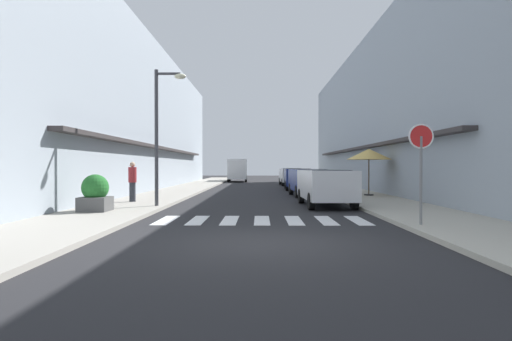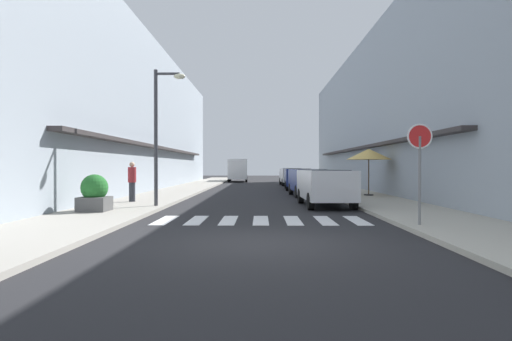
# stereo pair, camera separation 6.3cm
# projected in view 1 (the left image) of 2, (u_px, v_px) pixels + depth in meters

# --- Properties ---
(ground_plane) EXTENTS (98.88, 98.88, 0.00)m
(ground_plane) POSITION_uv_depth(u_px,v_px,m) (261.00, 192.00, 26.91)
(ground_plane) COLOR #232326
(sidewalk_left) EXTENTS (3.07, 62.92, 0.12)m
(sidewalk_left) POSITION_uv_depth(u_px,v_px,m) (179.00, 191.00, 26.95)
(sidewalk_left) COLOR #9E998E
(sidewalk_left) RESTS_ON ground_plane
(sidewalk_right) EXTENTS (3.07, 62.92, 0.12)m
(sidewalk_right) POSITION_uv_depth(u_px,v_px,m) (343.00, 191.00, 26.86)
(sidewalk_right) COLOR #ADA899
(sidewalk_right) RESTS_ON ground_plane
(building_row_left) EXTENTS (5.50, 42.45, 9.70)m
(building_row_left) POSITION_uv_depth(u_px,v_px,m) (121.00, 117.00, 28.19)
(building_row_left) COLOR #939EA8
(building_row_left) RESTS_ON ground_plane
(building_row_right) EXTENTS (5.50, 42.45, 9.97)m
(building_row_right) POSITION_uv_depth(u_px,v_px,m) (401.00, 115.00, 28.03)
(building_row_right) COLOR #939EA8
(building_row_right) RESTS_ON ground_plane
(crosswalk) EXTENTS (6.15, 2.20, 0.01)m
(crosswalk) POSITION_uv_depth(u_px,v_px,m) (262.00, 220.00, 12.67)
(crosswalk) COLOR silver
(crosswalk) RESTS_ON ground_plane
(parked_car_near) EXTENTS (1.92, 4.44, 1.47)m
(parked_car_near) POSITION_uv_depth(u_px,v_px,m) (326.00, 183.00, 17.15)
(parked_car_near) COLOR silver
(parked_car_near) RESTS_ON ground_plane
(parked_car_mid) EXTENTS (1.96, 4.33, 1.47)m
(parked_car_mid) POSITION_uv_depth(u_px,v_px,m) (309.00, 179.00, 22.98)
(parked_car_mid) COLOR navy
(parked_car_mid) RESTS_ON ground_plane
(parked_car_far) EXTENTS (1.92, 4.44, 1.47)m
(parked_car_far) POSITION_uv_depth(u_px,v_px,m) (298.00, 176.00, 29.41)
(parked_car_far) COLOR navy
(parked_car_far) RESTS_ON ground_plane
(parked_car_distant) EXTENTS (1.91, 4.26, 1.47)m
(parked_car_distant) POSITION_uv_depth(u_px,v_px,m) (291.00, 175.00, 36.18)
(parked_car_distant) COLOR silver
(parked_car_distant) RESTS_ON ground_plane
(delivery_van) EXTENTS (2.15, 5.46, 2.37)m
(delivery_van) POSITION_uv_depth(u_px,v_px,m) (237.00, 168.00, 45.28)
(delivery_van) COLOR silver
(delivery_van) RESTS_ON ground_plane
(round_street_sign) EXTENTS (0.65, 0.07, 2.58)m
(round_street_sign) POSITION_uv_depth(u_px,v_px,m) (421.00, 147.00, 10.91)
(round_street_sign) COLOR slate
(round_street_sign) RESTS_ON sidewalk_right
(street_lamp) EXTENTS (1.19, 0.28, 5.13)m
(street_lamp) POSITION_uv_depth(u_px,v_px,m) (162.00, 122.00, 16.13)
(street_lamp) COLOR #38383D
(street_lamp) RESTS_ON sidewalk_left
(cafe_umbrella) EXTENTS (2.28, 2.28, 2.39)m
(cafe_umbrella) POSITION_uv_depth(u_px,v_px,m) (369.00, 154.00, 21.96)
(cafe_umbrella) COLOR #262626
(cafe_umbrella) RESTS_ON sidewalk_right
(planter_corner) EXTENTS (0.93, 0.93, 1.22)m
(planter_corner) POSITION_uv_depth(u_px,v_px,m) (95.00, 194.00, 14.21)
(planter_corner) COLOR #4C4C4C
(planter_corner) RESTS_ON sidewalk_left
(pedestrian_walking_near) EXTENTS (0.34, 0.34, 1.68)m
(pedestrian_walking_near) POSITION_uv_depth(u_px,v_px,m) (132.00, 181.00, 18.06)
(pedestrian_walking_near) COLOR #282B33
(pedestrian_walking_near) RESTS_ON sidewalk_left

